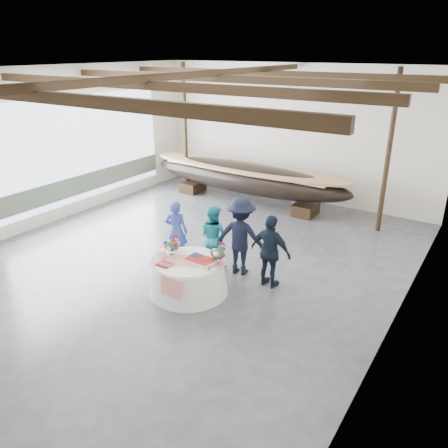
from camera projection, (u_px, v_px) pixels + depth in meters
The scene contains 14 objects.
floor at pixel (186, 260), 10.94m from camera, with size 10.00×12.00×0.01m, color #3D3D42.
wall_back at pixel (293, 133), 14.75m from camera, with size 10.00×0.02×4.50m, color silver.
wall_left at pixel (47, 148), 12.64m from camera, with size 0.02×12.00×4.50m, color silver.
wall_right at pixel (410, 215), 7.56m from camera, with size 0.02×12.00×4.50m, color silver.
ceiling at pixel (179, 70), 9.26m from camera, with size 10.00×12.00×0.01m, color white.
pavilion_structure at pixel (201, 91), 10.05m from camera, with size 9.80×11.76×4.50m.
open_bay at pixel (78, 156), 13.55m from camera, with size 0.03×7.00×3.20m.
longboat_display at pixel (245, 177), 14.66m from camera, with size 7.43×1.49×1.39m.
banquet_table at pixel (188, 276), 9.39m from camera, with size 1.72×1.72×0.74m.
tabletop_items at pixel (192, 252), 9.30m from camera, with size 1.65×1.25×0.40m.
guest_woman_blue at pixel (176, 231), 10.65m from camera, with size 0.57×0.37×1.56m, color navy.
guest_woman_teal at pixel (213, 236), 10.39m from camera, with size 0.75×0.58×1.54m, color teal.
guest_man_left at pixel (241, 236), 10.00m from camera, with size 1.20×0.69×1.85m, color black.
guest_man_right at pixel (271, 252), 9.44m from camera, with size 0.98×0.41×1.67m, color black.
Camera 1 is at (6.17, -7.68, 4.94)m, focal length 35.00 mm.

